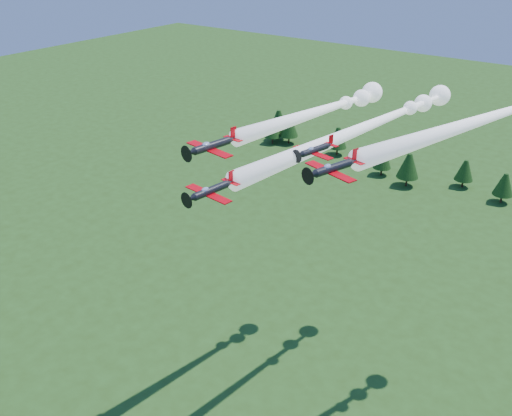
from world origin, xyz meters
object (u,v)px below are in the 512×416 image
Objects in this scene: plane_left at (324,110)px; plane_slot at (314,150)px; plane_lead at (373,124)px; plane_right at (485,119)px.

plane_slot reaches higher than plane_left.
plane_lead is 9.88m from plane_left.
plane_left is 6.05× the size of plane_slot.
plane_slot is at bearing -84.98° from plane_lead.
plane_right is at bearing 8.75° from plane_left.
plane_right reaches higher than plane_left.
plane_right is at bearing 12.58° from plane_lead.
plane_left is 20.15m from plane_slot.
plane_slot reaches higher than plane_lead.
plane_lead is 16.28m from plane_slot.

